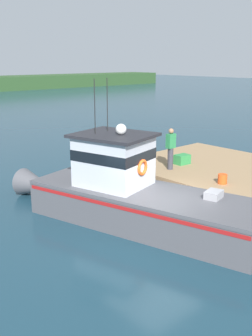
{
  "coord_description": "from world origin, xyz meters",
  "views": [
    {
      "loc": [
        -8.51,
        -8.1,
        5.4
      ],
      "look_at": [
        1.2,
        2.74,
        1.4
      ],
      "focal_mm": 42.4,
      "sensor_mm": 36.0,
      "label": 1
    }
  ],
  "objects": [
    {
      "name": "ground_plane",
      "position": [
        0.0,
        0.0,
        0.0
      ],
      "size": [
        200.0,
        200.0,
        0.0
      ],
      "primitive_type": "plane",
      "color": "#193847"
    },
    {
      "name": "dock",
      "position": [
        4.8,
        0.0,
        1.07
      ],
      "size": [
        6.0,
        9.0,
        1.2
      ],
      "color": "#4C3D2D",
      "rests_on": "ground"
    },
    {
      "name": "bait_bucket",
      "position": [
        2.82,
        -0.49,
        1.37
      ],
      "size": [
        0.32,
        0.32,
        0.34
      ],
      "primitive_type": "cylinder",
      "color": "#E04C19",
      "rests_on": "dock"
    },
    {
      "name": "mooring_buoy_outer",
      "position": [
        7.85,
        9.32,
        0.24
      ],
      "size": [
        0.48,
        0.48,
        0.48
      ],
      "primitive_type": "sphere",
      "color": "silver",
      "rests_on": "ground"
    },
    {
      "name": "crate_stack_near_edge",
      "position": [
        3.85,
        2.21,
        1.4
      ],
      "size": [
        0.63,
        0.48,
        0.39
      ],
      "primitive_type": "cube",
      "rotation": [
        0.0,
        0.0,
        -0.07
      ],
      "color": "#2D8442",
      "rests_on": "dock"
    },
    {
      "name": "deckhand_further_back",
      "position": [
        2.87,
        2.0,
        2.06
      ],
      "size": [
        0.36,
        0.22,
        1.63
      ],
      "color": "#383842",
      "rests_on": "dock"
    },
    {
      "name": "main_fishing_boat",
      "position": [
        0.06,
        1.29,
        1.01
      ],
      "size": [
        4.51,
        9.94,
        4.8
      ],
      "color": "#4C4C51",
      "rests_on": "ground"
    }
  ]
}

